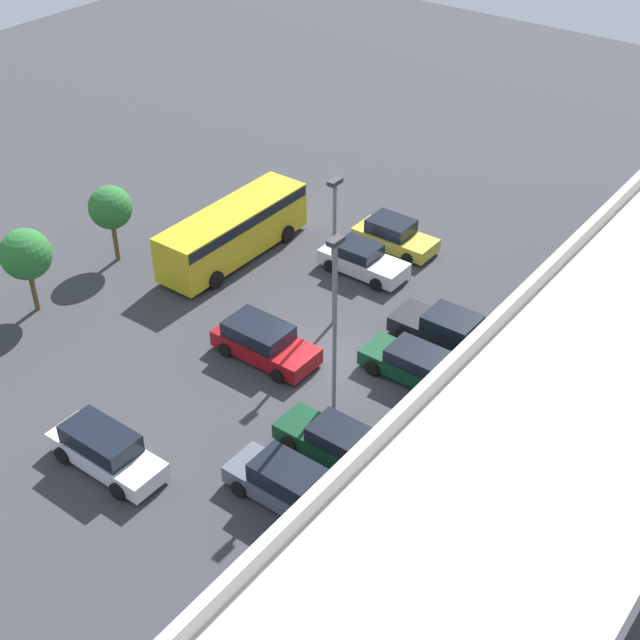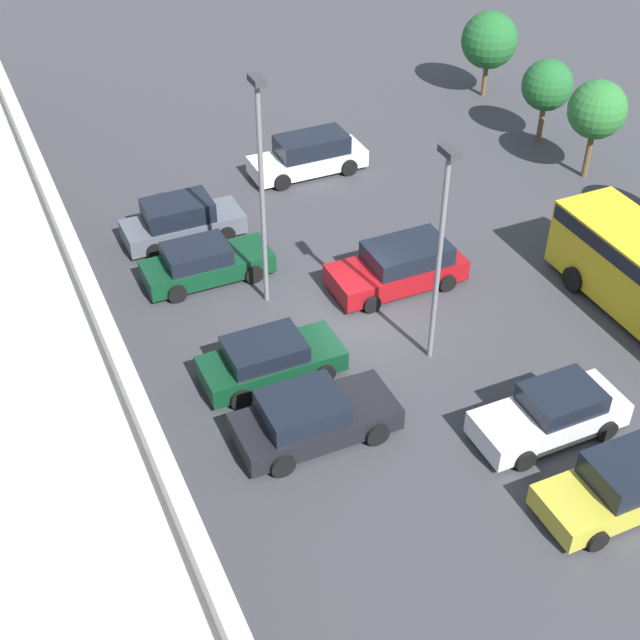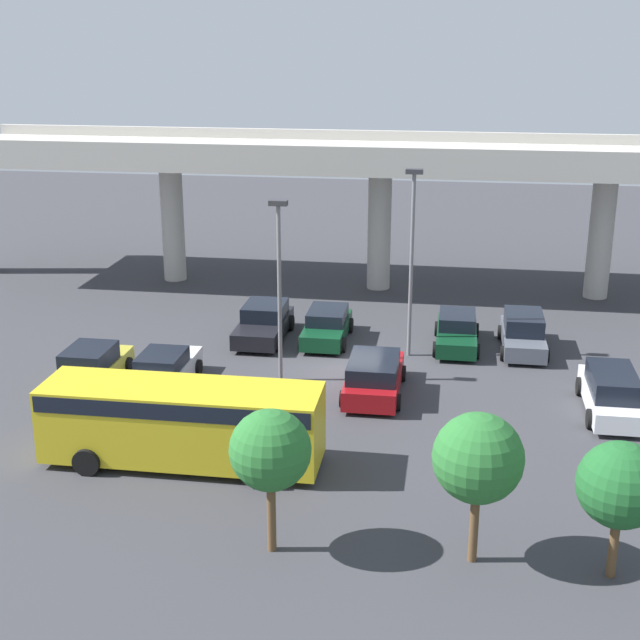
# 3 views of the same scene
# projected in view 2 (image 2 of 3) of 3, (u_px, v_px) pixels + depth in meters

# --- Properties ---
(ground_plane) EXTENTS (97.22, 97.22, 0.00)m
(ground_plane) POSITION_uv_depth(u_px,v_px,m) (359.00, 318.00, 29.59)
(ground_plane) COLOR #38383D
(parked_car_0) EXTENTS (2.08, 4.33, 1.54)m
(parked_car_0) POSITION_uv_depth(u_px,v_px,m) (622.00, 485.00, 22.92)
(parked_car_0) COLOR gold
(parked_car_0) RESTS_ON ground_plane
(parked_car_1) EXTENTS (2.02, 4.44, 1.48)m
(parked_car_1) POSITION_uv_depth(u_px,v_px,m) (552.00, 414.00, 25.02)
(parked_car_1) COLOR silver
(parked_car_1) RESTS_ON ground_plane
(parked_car_2) EXTENTS (2.21, 4.61, 1.55)m
(parked_car_2) POSITION_uv_depth(u_px,v_px,m) (312.00, 418.00, 24.84)
(parked_car_2) COLOR black
(parked_car_2) RESTS_ON ground_plane
(parked_car_3) EXTENTS (2.04, 4.34, 1.42)m
(parked_car_3) POSITION_uv_depth(u_px,v_px,m) (270.00, 360.00, 26.86)
(parked_car_3) COLOR #0C381E
(parked_car_3) RESTS_ON ground_plane
(parked_car_4) EXTENTS (2.24, 4.69, 1.56)m
(parked_car_4) POSITION_uv_depth(u_px,v_px,m) (400.00, 266.00, 30.65)
(parked_car_4) COLOR maroon
(parked_car_4) RESTS_ON ground_plane
(parked_car_5) EXTENTS (1.97, 4.50, 1.43)m
(parked_car_5) POSITION_uv_depth(u_px,v_px,m) (205.00, 263.00, 30.94)
(parked_car_5) COLOR #0C381E
(parked_car_5) RESTS_ON ground_plane
(parked_car_6) EXTENTS (2.01, 4.45, 1.62)m
(parked_car_6) POSITION_uv_depth(u_px,v_px,m) (182.00, 221.00, 32.95)
(parked_car_6) COLOR #515660
(parked_car_6) RESTS_ON ground_plane
(parked_car_7) EXTENTS (1.97, 4.86, 1.65)m
(parked_car_7) POSITION_uv_depth(u_px,v_px,m) (309.00, 155.00, 36.94)
(parked_car_7) COLOR silver
(parked_car_7) RESTS_ON ground_plane
(lamp_post_near_aisle) EXTENTS (0.70, 0.35, 7.97)m
(lamp_post_near_aisle) POSITION_uv_depth(u_px,v_px,m) (261.00, 178.00, 27.52)
(lamp_post_near_aisle) COLOR slate
(lamp_post_near_aisle) RESTS_ON ground_plane
(lamp_post_mid_lot) EXTENTS (0.70, 0.35, 7.22)m
(lamp_post_mid_lot) POSITION_uv_depth(u_px,v_px,m) (441.00, 241.00, 25.44)
(lamp_post_mid_lot) COLOR slate
(lamp_post_mid_lot) RESTS_ON ground_plane
(tree_front_centre) EXTENTS (2.35, 2.35, 4.16)m
(tree_front_centre) POSITION_uv_depth(u_px,v_px,m) (597.00, 110.00, 35.36)
(tree_front_centre) COLOR brown
(tree_front_centre) RESTS_ON ground_plane
(tree_front_right) EXTENTS (2.19, 2.19, 3.71)m
(tree_front_right) POSITION_uv_depth(u_px,v_px,m) (547.00, 85.00, 38.15)
(tree_front_right) COLOR brown
(tree_front_right) RESTS_ON ground_plane
(tree_front_far_right) EXTENTS (2.66, 2.66, 4.08)m
(tree_front_far_right) POSITION_uv_depth(u_px,v_px,m) (489.00, 40.00, 41.89)
(tree_front_far_right) COLOR brown
(tree_front_far_right) RESTS_ON ground_plane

